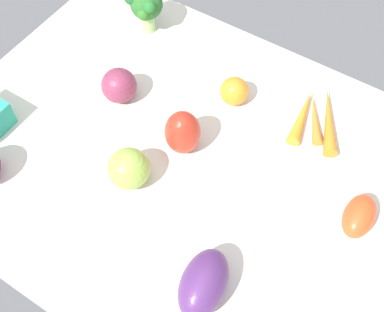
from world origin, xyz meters
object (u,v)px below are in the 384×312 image
object	(u,v)px
bell_pepper_red	(183,132)
red_onion_center	(119,86)
heirloom_tomato_green	(129,169)
carrot_bunch	(317,118)
eggplant	(204,284)
broccoli_head	(145,4)
roma_tomato	(359,216)
heirloom_tomato_orange	(234,91)

from	to	relation	value
bell_pepper_red	red_onion_center	bearing A→B (deg)	-11.48
heirloom_tomato_green	carrot_bunch	bearing A→B (deg)	-126.77
eggplant	carrot_bunch	size ratio (longest dim) A/B	0.71
heirloom_tomato_green	bell_pepper_red	world-z (taller)	bell_pepper_red
broccoli_head	heirloom_tomato_green	bearing A→B (deg)	121.18
broccoli_head	red_onion_center	bearing A→B (deg)	110.39
carrot_bunch	red_onion_center	xyz separation A→B (cm)	(38.39, 16.75, 2.44)
eggplant	carrot_bunch	world-z (taller)	eggplant
roma_tomato	broccoli_head	world-z (taller)	broccoli_head
carrot_bunch	heirloom_tomato_orange	distance (cm)	18.05
heirloom_tomato_green	carrot_bunch	world-z (taller)	heirloom_tomato_green
bell_pepper_red	red_onion_center	world-z (taller)	bell_pepper_red
roma_tomato	heirloom_tomato_orange	size ratio (longest dim) A/B	1.50
eggplant	carrot_bunch	xyz separation A→B (cm)	(-0.63, -43.52, -2.45)
eggplant	roma_tomato	size ratio (longest dim) A/B	1.35
broccoli_head	red_onion_center	size ratio (longest dim) A/B	1.55
broccoli_head	heirloom_tomato_orange	world-z (taller)	broccoli_head
red_onion_center	bell_pepper_red	bearing A→B (deg)	168.52
heirloom_tomato_green	carrot_bunch	size ratio (longest dim) A/B	0.46
bell_pepper_red	broccoli_head	bearing A→B (deg)	-42.70
red_onion_center	eggplant	bearing A→B (deg)	144.66
broccoli_head	roma_tomato	bearing A→B (deg)	161.28
roma_tomato	carrot_bunch	size ratio (longest dim) A/B	0.53
eggplant	bell_pepper_red	bearing A→B (deg)	-150.28
bell_pepper_red	carrot_bunch	world-z (taller)	bell_pepper_red
carrot_bunch	broccoli_head	world-z (taller)	broccoli_head
eggplant	heirloom_tomato_orange	world-z (taller)	eggplant
eggplant	heirloom_tomato_orange	size ratio (longest dim) A/B	2.02
heirloom_tomato_green	broccoli_head	distance (cm)	42.15
eggplant	heirloom_tomato_green	bearing A→B (deg)	-125.46
heirloom_tomato_green	roma_tomato	bearing A→B (deg)	-159.73
carrot_bunch	broccoli_head	xyz separation A→B (cm)	(45.93, -3.55, 6.32)
heirloom_tomato_green	eggplant	distance (cm)	26.06
eggplant	bell_pepper_red	xyz separation A→B (cm)	(19.21, -23.01, 1.31)
eggplant	red_onion_center	distance (cm)	46.28
eggplant	broccoli_head	bearing A→B (deg)	-146.24
eggplant	bell_pepper_red	distance (cm)	30.00
bell_pepper_red	broccoli_head	xyz separation A→B (cm)	(26.09, -24.07, 2.55)
heirloom_tomato_orange	eggplant	bearing A→B (deg)	113.22
red_onion_center	heirloom_tomato_green	bearing A→B (deg)	132.25
carrot_bunch	eggplant	bearing A→B (deg)	89.17
bell_pepper_red	roma_tomato	xyz separation A→B (cm)	(-35.99, -3.04, -2.32)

